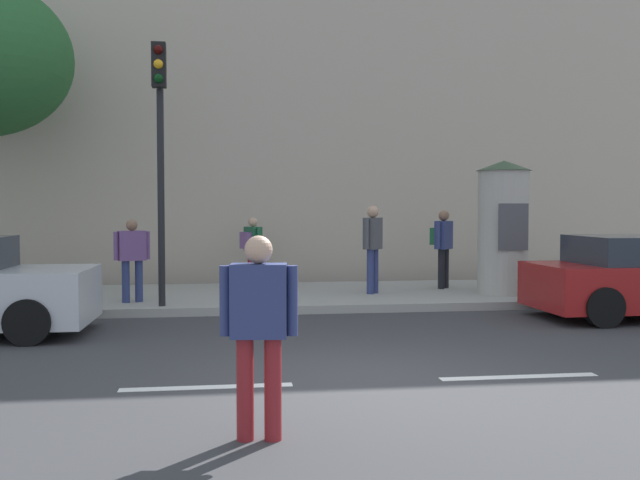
{
  "coord_description": "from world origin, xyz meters",
  "views": [
    {
      "loc": [
        -1.59,
        -7.71,
        1.9
      ],
      "look_at": [
        -0.24,
        2.0,
        1.44
      ],
      "focal_mm": 41.37,
      "sensor_mm": 36.0,
      "label": 1
    }
  ],
  "objects_px": {
    "pedestrian_in_dark_shirt": "(259,320)",
    "pedestrian_in_light_jacket": "(252,246)",
    "poster_column": "(503,226)",
    "pedestrian_with_bag": "(373,242)",
    "pedestrian_with_backpack": "(443,242)",
    "pedestrian_tallest": "(132,254)",
    "traffic_light": "(160,132)"
  },
  "relations": [
    {
      "from": "pedestrian_in_dark_shirt",
      "to": "pedestrian_with_bag",
      "type": "distance_m",
      "value": 8.88
    },
    {
      "from": "pedestrian_with_bag",
      "to": "pedestrian_in_light_jacket",
      "type": "distance_m",
      "value": 2.92
    },
    {
      "from": "traffic_light",
      "to": "pedestrian_in_light_jacket",
      "type": "xyz_separation_m",
      "value": [
        1.72,
        3.17,
        -2.14
      ]
    },
    {
      "from": "pedestrian_with_backpack",
      "to": "pedestrian_tallest",
      "type": "bearing_deg",
      "value": -167.37
    },
    {
      "from": "pedestrian_with_backpack",
      "to": "pedestrian_tallest",
      "type": "distance_m",
      "value": 6.41
    },
    {
      "from": "pedestrian_with_bag",
      "to": "pedestrian_with_backpack",
      "type": "bearing_deg",
      "value": 22.79
    },
    {
      "from": "pedestrian_in_dark_shirt",
      "to": "pedestrian_with_bag",
      "type": "relative_size",
      "value": 0.95
    },
    {
      "from": "pedestrian_with_backpack",
      "to": "pedestrian_with_bag",
      "type": "height_order",
      "value": "pedestrian_with_bag"
    },
    {
      "from": "poster_column",
      "to": "pedestrian_tallest",
      "type": "relative_size",
      "value": 1.76
    },
    {
      "from": "traffic_light",
      "to": "pedestrian_in_light_jacket",
      "type": "distance_m",
      "value": 4.19
    },
    {
      "from": "poster_column",
      "to": "pedestrian_with_bag",
      "type": "xyz_separation_m",
      "value": [
        -2.56,
        0.39,
        -0.31
      ]
    },
    {
      "from": "traffic_light",
      "to": "pedestrian_in_dark_shirt",
      "type": "distance_m",
      "value": 7.5
    },
    {
      "from": "traffic_light",
      "to": "pedestrian_with_bag",
      "type": "relative_size",
      "value": 2.57
    },
    {
      "from": "poster_column",
      "to": "pedestrian_in_dark_shirt",
      "type": "relative_size",
      "value": 1.59
    },
    {
      "from": "pedestrian_tallest",
      "to": "poster_column",
      "type": "bearing_deg",
      "value": 2.54
    },
    {
      "from": "poster_column",
      "to": "pedestrian_with_bag",
      "type": "height_order",
      "value": "poster_column"
    },
    {
      "from": "pedestrian_with_backpack",
      "to": "pedestrian_in_light_jacket",
      "type": "height_order",
      "value": "pedestrian_with_backpack"
    },
    {
      "from": "traffic_light",
      "to": "poster_column",
      "type": "distance_m",
      "value": 6.87
    },
    {
      "from": "pedestrian_with_backpack",
      "to": "pedestrian_tallest",
      "type": "height_order",
      "value": "pedestrian_with_backpack"
    },
    {
      "from": "traffic_light",
      "to": "pedestrian_with_backpack",
      "type": "bearing_deg",
      "value": 20.16
    },
    {
      "from": "traffic_light",
      "to": "poster_column",
      "type": "height_order",
      "value": "traffic_light"
    },
    {
      "from": "pedestrian_in_dark_shirt",
      "to": "pedestrian_with_backpack",
      "type": "bearing_deg",
      "value": 64.31
    },
    {
      "from": "pedestrian_in_dark_shirt",
      "to": "pedestrian_in_light_jacket",
      "type": "xyz_separation_m",
      "value": [
        0.43,
        10.22,
        0.05
      ]
    },
    {
      "from": "poster_column",
      "to": "pedestrian_in_light_jacket",
      "type": "xyz_separation_m",
      "value": [
        -4.87,
        2.16,
        -0.46
      ]
    },
    {
      "from": "pedestrian_tallest",
      "to": "pedestrian_with_backpack",
      "type": "bearing_deg",
      "value": 12.63
    },
    {
      "from": "poster_column",
      "to": "pedestrian_with_bag",
      "type": "distance_m",
      "value": 2.61
    },
    {
      "from": "pedestrian_in_dark_shirt",
      "to": "pedestrian_in_light_jacket",
      "type": "relative_size",
      "value": 1.11
    },
    {
      "from": "pedestrian_with_backpack",
      "to": "pedestrian_with_bag",
      "type": "bearing_deg",
      "value": -157.21
    },
    {
      "from": "pedestrian_in_dark_shirt",
      "to": "pedestrian_with_bag",
      "type": "bearing_deg",
      "value": 72.04
    },
    {
      "from": "poster_column",
      "to": "pedestrian_with_backpack",
      "type": "xyz_separation_m",
      "value": [
        -0.9,
        1.08,
        -0.36
      ]
    },
    {
      "from": "poster_column",
      "to": "pedestrian_with_backpack",
      "type": "bearing_deg",
      "value": 129.77
    },
    {
      "from": "pedestrian_in_dark_shirt",
      "to": "pedestrian_tallest",
      "type": "height_order",
      "value": "pedestrian_in_dark_shirt"
    }
  ]
}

